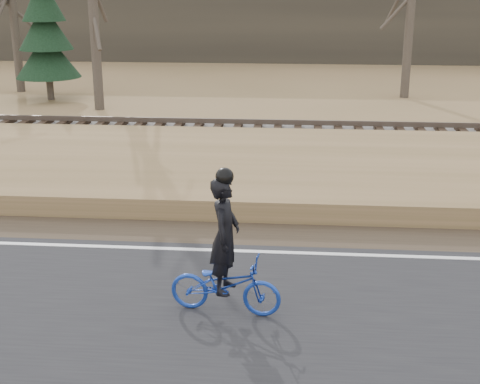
{
  "coord_description": "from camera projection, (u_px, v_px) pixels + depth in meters",
  "views": [
    {
      "loc": [
        4.1,
        -11.02,
        4.85
      ],
      "look_at": [
        3.14,
        0.5,
        1.1
      ],
      "focal_mm": 50.0,
      "sensor_mm": 36.0,
      "label": 1
    }
  ],
  "objects": [
    {
      "name": "railroad",
      "position": [
        155.0,
        130.0,
        19.69
      ],
      "size": [
        120.0,
        2.4,
        0.29
      ],
      "color": "black",
      "rests_on": "ballast"
    },
    {
      "name": "road",
      "position": [
        12.0,
        317.0,
        9.89
      ],
      "size": [
        120.0,
        6.0,
        0.06
      ],
      "primitive_type": "cube",
      "color": "black",
      "rests_on": "ground"
    },
    {
      "name": "treeline_backdrop",
      "position": [
        229.0,
        8.0,
        39.78
      ],
      "size": [
        120.0,
        4.0,
        6.0
      ],
      "primitive_type": "cube",
      "color": "#383328",
      "rests_on": "ground"
    },
    {
      "name": "ballast",
      "position": [
        156.0,
        140.0,
        19.78
      ],
      "size": [
        120.0,
        3.0,
        0.45
      ],
      "primitive_type": "cube",
      "color": "slate",
      "rests_on": "ground"
    },
    {
      "name": "conifer",
      "position": [
        45.0,
        28.0,
        26.58
      ],
      "size": [
        2.6,
        2.6,
        6.03
      ],
      "color": "#4A4236",
      "rests_on": "ground"
    },
    {
      "name": "edge_line",
      "position": [
        71.0,
        245.0,
        12.44
      ],
      "size": [
        120.0,
        0.12,
        0.01
      ],
      "primitive_type": "cube",
      "color": "silver",
      "rests_on": "road"
    },
    {
      "name": "cyclist",
      "position": [
        225.0,
        267.0,
        9.78
      ],
      "size": [
        1.74,
        0.81,
        2.24
      ],
      "rotation": [
        0.0,
        0.0,
        1.43
      ],
      "color": "#16359A",
      "rests_on": "road"
    },
    {
      "name": "shoulder",
      "position": [
        87.0,
        228.0,
        13.4
      ],
      "size": [
        120.0,
        1.6,
        0.04
      ],
      "primitive_type": "cube",
      "color": "#473A2B",
      "rests_on": "ground"
    },
    {
      "name": "ground",
      "position": [
        68.0,
        253.0,
        12.27
      ],
      "size": [
        120.0,
        120.0,
        0.0
      ],
      "primitive_type": "plane",
      "color": "#93724B",
      "rests_on": "ground"
    },
    {
      "name": "bare_tree_near_left",
      "position": [
        93.0,
        3.0,
        24.21
      ],
      "size": [
        0.36,
        0.36,
        7.78
      ],
      "primitive_type": "cylinder",
      "color": "#4A4236",
      "rests_on": "ground"
    },
    {
      "name": "bare_tree_left",
      "position": [
        13.0,
        10.0,
        28.26
      ],
      "size": [
        0.36,
        0.36,
        6.93
      ],
      "primitive_type": "cylinder",
      "color": "#4A4236",
      "rests_on": "ground"
    },
    {
      "name": "embankment",
      "position": [
        124.0,
        176.0,
        16.18
      ],
      "size": [
        120.0,
        5.0,
        0.44
      ],
      "primitive_type": "cube",
      "color": "#93724B",
      "rests_on": "ground"
    }
  ]
}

